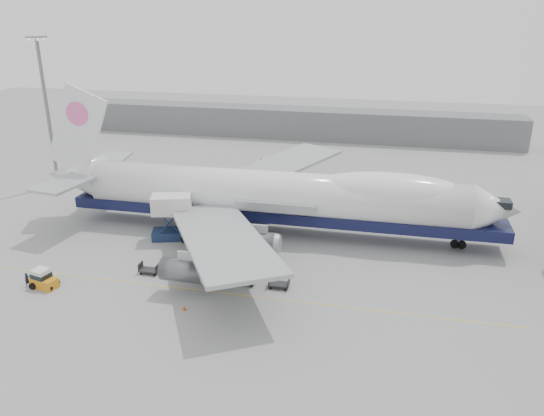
% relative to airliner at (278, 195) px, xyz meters
% --- Properties ---
extents(ground, '(260.00, 260.00, 0.00)m').
position_rel_airliner_xyz_m(ground, '(-0.64, -12.00, -5.62)').
color(ground, gray).
rests_on(ground, ground).
extents(apron_line, '(60.00, 0.15, 0.01)m').
position_rel_airliner_xyz_m(apron_line, '(-0.64, -18.00, -5.62)').
color(apron_line, gold).
rests_on(apron_line, ground).
extents(hangar, '(110.00, 8.00, 7.00)m').
position_rel_airliner_xyz_m(hangar, '(-10.64, 58.00, -2.12)').
color(hangar, slate).
rests_on(hangar, ground).
extents(floodlight_mast, '(2.40, 2.40, 25.43)m').
position_rel_airliner_xyz_m(floodlight_mast, '(-42.64, 12.00, 8.64)').
color(floodlight_mast, slate).
rests_on(floodlight_mast, ground).
extents(airliner, '(67.00, 55.30, 19.98)m').
position_rel_airliner_xyz_m(airliner, '(0.00, 0.00, 0.00)').
color(airliner, white).
rests_on(airliner, ground).
extents(catering_truck, '(6.21, 5.00, 6.25)m').
position_rel_airliner_xyz_m(catering_truck, '(-13.60, -5.14, -2.16)').
color(catering_truck, '#19294B').
rests_on(catering_truck, ground).
extents(baggage_tug, '(3.28, 2.26, 2.19)m').
position_rel_airliner_xyz_m(baggage_tug, '(-22.81, -21.10, -4.65)').
color(baggage_tug, orange).
rests_on(baggage_tug, ground).
extents(ground_worker, '(0.60, 0.71, 1.64)m').
position_rel_airliner_xyz_m(ground_worker, '(-24.69, -21.33, -4.80)').
color(ground_worker, black).
rests_on(ground_worker, ground).
extents(traffic_cone, '(0.38, 0.38, 0.57)m').
position_rel_airliner_xyz_m(traffic_cone, '(-5.38, -22.26, -5.36)').
color(traffic_cone, '#E23E0B').
rests_on(traffic_cone, ground).
extents(dolly_0, '(2.30, 1.35, 1.30)m').
position_rel_airliner_xyz_m(dolly_0, '(-12.47, -15.43, -5.09)').
color(dolly_0, '#2D2D30').
rests_on(dolly_0, ground).
extents(dolly_1, '(2.30, 1.35, 1.30)m').
position_rel_airliner_xyz_m(dolly_1, '(-8.50, -15.43, -5.09)').
color(dolly_1, '#2D2D30').
rests_on(dolly_1, ground).
extents(dolly_2, '(2.30, 1.35, 1.30)m').
position_rel_airliner_xyz_m(dolly_2, '(-4.53, -15.43, -5.09)').
color(dolly_2, '#2D2D30').
rests_on(dolly_2, ground).
extents(dolly_3, '(2.30, 1.35, 1.30)m').
position_rel_airliner_xyz_m(dolly_3, '(-0.56, -15.43, -5.09)').
color(dolly_3, '#2D2D30').
rests_on(dolly_3, ground).
extents(dolly_4, '(2.30, 1.35, 1.30)m').
position_rel_airliner_xyz_m(dolly_4, '(3.41, -15.43, -5.09)').
color(dolly_4, '#2D2D30').
rests_on(dolly_4, ground).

